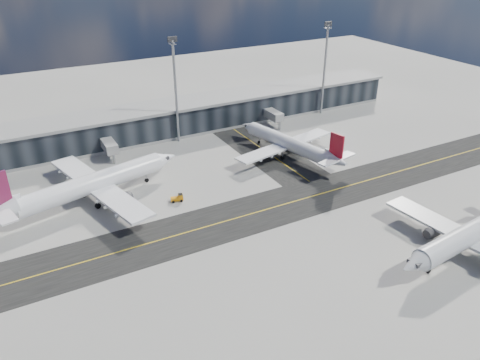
{
  "coord_description": "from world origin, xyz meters",
  "views": [
    {
      "loc": [
        -43.09,
        -68.35,
        51.47
      ],
      "look_at": [
        -0.69,
        10.17,
        5.0
      ],
      "focal_mm": 35.0,
      "sensor_mm": 36.0,
      "label": 1
    }
  ],
  "objects_px": {
    "airliner_near": "(475,232)",
    "service_van": "(276,139)",
    "airliner_redtail": "(289,144)",
    "airliner_af": "(90,185)",
    "baggage_tug": "(178,198)"
  },
  "relations": [
    {
      "from": "airliner_near",
      "to": "service_van",
      "type": "xyz_separation_m",
      "value": [
        -4.05,
        60.98,
        -3.1
      ]
    },
    {
      "from": "airliner_redtail",
      "to": "service_van",
      "type": "height_order",
      "value": "airliner_redtail"
    },
    {
      "from": "airliner_near",
      "to": "service_van",
      "type": "relative_size",
      "value": 7.1
    },
    {
      "from": "airliner_redtail",
      "to": "airliner_near",
      "type": "bearing_deg",
      "value": -94.73
    },
    {
      "from": "airliner_af",
      "to": "service_van",
      "type": "bearing_deg",
      "value": 86.49
    },
    {
      "from": "airliner_redtail",
      "to": "baggage_tug",
      "type": "height_order",
      "value": "airliner_redtail"
    },
    {
      "from": "airliner_af",
      "to": "airliner_near",
      "type": "relative_size",
      "value": 1.1
    },
    {
      "from": "airliner_redtail",
      "to": "service_van",
      "type": "xyz_separation_m",
      "value": [
        2.59,
        10.44,
        -2.84
      ]
    },
    {
      "from": "airliner_redtail",
      "to": "airliner_near",
      "type": "height_order",
      "value": "airliner_near"
    },
    {
      "from": "service_van",
      "to": "airliner_redtail",
      "type": "bearing_deg",
      "value": -129.43
    },
    {
      "from": "airliner_af",
      "to": "airliner_redtail",
      "type": "relative_size",
      "value": 1.19
    },
    {
      "from": "airliner_redtail",
      "to": "baggage_tug",
      "type": "bearing_deg",
      "value": -178.84
    },
    {
      "from": "airliner_af",
      "to": "airliner_near",
      "type": "height_order",
      "value": "airliner_af"
    },
    {
      "from": "airliner_redtail",
      "to": "airliner_near",
      "type": "xyz_separation_m",
      "value": [
        6.64,
        -50.55,
        0.27
      ]
    },
    {
      "from": "airliner_af",
      "to": "airliner_near",
      "type": "bearing_deg",
      "value": 34.44
    }
  ]
}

